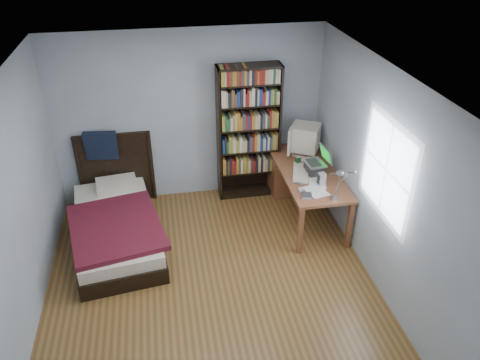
# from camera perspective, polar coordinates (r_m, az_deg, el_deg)

# --- Properties ---
(room) EXTENTS (4.20, 4.24, 2.50)m
(room) POSITION_cam_1_polar(r_m,az_deg,el_deg) (4.88, -3.61, -1.85)
(room) COLOR brown
(room) RESTS_ON ground
(desk) EXTENTS (0.75, 1.72, 0.73)m
(desk) POSITION_cam_1_polar(r_m,az_deg,el_deg) (7.00, 6.90, 0.90)
(desk) COLOR brown
(desk) RESTS_ON floor
(crt_monitor) EXTENTS (0.56, 0.51, 0.46)m
(crt_monitor) POSITION_cam_1_polar(r_m,az_deg,el_deg) (6.74, 7.79, 5.09)
(crt_monitor) COLOR beige
(crt_monitor) RESTS_ON desk
(laptop) EXTENTS (0.33, 0.33, 0.38)m
(laptop) POSITION_cam_1_polar(r_m,az_deg,el_deg) (6.36, 9.22, 1.74)
(laptop) COLOR #2D2D30
(laptop) RESTS_ON desk
(desk_lamp) EXTENTS (0.25, 0.56, 0.66)m
(desk_lamp) POSITION_cam_1_polar(r_m,az_deg,el_deg) (5.25, 12.19, 0.08)
(desk_lamp) COLOR #99999E
(desk_lamp) RESTS_ON desk
(keyboard) EXTENTS (0.35, 0.55, 0.05)m
(keyboard) POSITION_cam_1_polar(r_m,az_deg,el_deg) (6.34, 7.41, 0.90)
(keyboard) COLOR beige
(keyboard) RESTS_ON desk
(speaker) EXTENTS (0.09, 0.09, 0.17)m
(speaker) POSITION_cam_1_polar(r_m,az_deg,el_deg) (6.11, 9.94, 0.12)
(speaker) COLOR #99989B
(speaker) RESTS_ON desk
(soda_can) EXTENTS (0.07, 0.07, 0.12)m
(soda_can) POSITION_cam_1_polar(r_m,az_deg,el_deg) (6.54, 7.04, 2.35)
(soda_can) COLOR #083E17
(soda_can) RESTS_ON desk
(mouse) EXTENTS (0.06, 0.11, 0.04)m
(mouse) POSITION_cam_1_polar(r_m,az_deg,el_deg) (6.65, 7.70, 2.38)
(mouse) COLOR silver
(mouse) RESTS_ON desk
(phone_silver) EXTENTS (0.10, 0.11, 0.02)m
(phone_silver) POSITION_cam_1_polar(r_m,az_deg,el_deg) (6.11, 7.27, -0.41)
(phone_silver) COLOR #AEADB2
(phone_silver) RESTS_ON desk
(phone_grey) EXTENTS (0.06, 0.10, 0.02)m
(phone_grey) POSITION_cam_1_polar(r_m,az_deg,el_deg) (5.97, 7.39, -1.20)
(phone_grey) COLOR #99989B
(phone_grey) RESTS_ON desk
(external_drive) EXTENTS (0.15, 0.15, 0.03)m
(external_drive) POSITION_cam_1_polar(r_m,az_deg,el_deg) (5.86, 8.12, -1.92)
(external_drive) COLOR #99989B
(external_drive) RESTS_ON desk
(bookshelf) EXTENTS (0.90, 0.30, 2.01)m
(bookshelf) POSITION_cam_1_polar(r_m,az_deg,el_deg) (6.79, 1.05, 5.74)
(bookshelf) COLOR black
(bookshelf) RESTS_ON floor
(bed) EXTENTS (1.32, 2.15, 1.16)m
(bed) POSITION_cam_1_polar(r_m,az_deg,el_deg) (6.39, -14.86, -4.95)
(bed) COLOR black
(bed) RESTS_ON floor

